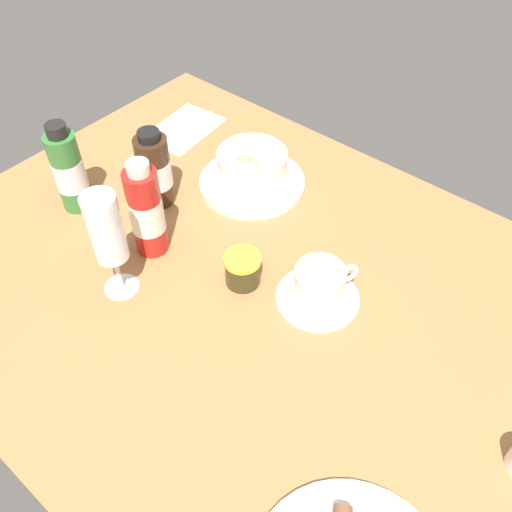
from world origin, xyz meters
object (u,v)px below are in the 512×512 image
Objects in this scene: wine_glass at (107,233)px; sauce_bottle_brown at (155,170)px; porridge_bowl at (252,170)px; jam_jar at (240,270)px; sauce_bottle_red at (146,211)px; cutlery_setting at (182,129)px; coffee_cup at (319,286)px; sauce_bottle_green at (69,171)px.

sauce_bottle_brown is at bearing -59.28° from wine_glass.
porridge_bowl reaches higher than jam_jar.
jam_jar is at bearing -167.16° from sauce_bottle_red.
sauce_bottle_brown is at bearing 124.73° from cutlery_setting.
sauce_bottle_red is at bearing 131.90° from sauce_bottle_brown.
wine_glass is (25.59, 18.41, 9.37)cm from coffee_cup.
sauce_bottle_red is 18.72cm from sauce_bottle_green.
coffee_cup is at bearing -162.48° from sauce_bottle_red.
sauce_bottle_green is at bearing 50.12° from porridge_bowl.
sauce_bottle_green is at bearing 45.46° from sauce_bottle_brown.
wine_glass is 22.39cm from sauce_bottle_brown.
wine_glass is 1.06× the size of sauce_bottle_red.
porridge_bowl is at bearing -126.04° from sauce_bottle_brown.
cutlery_setting is 30.53cm from sauce_bottle_green.
sauce_bottle_red reaches higher than jam_jar.
porridge_bowl is at bearing -129.88° from sauce_bottle_green.
porridge_bowl reaches higher than cutlery_setting.
sauce_bottle_brown is 0.84× the size of sauce_bottle_red.
sauce_bottle_brown reaches higher than coffee_cup.
jam_jar is 0.33× the size of sauce_bottle_red.
porridge_bowl is 30.02cm from coffee_cup.
coffee_cup reaches higher than cutlery_setting.
sauce_bottle_brown is (24.90, -5.44, 4.14)cm from jam_jar.
porridge_bowl is at bearing -54.28° from jam_jar.
coffee_cup is 48.43cm from sauce_bottle_green.
sauce_bottle_brown is 12.46cm from sauce_bottle_red.
cutlery_setting is at bearing -10.49° from porridge_bowl.
sauce_bottle_green is (20.94, 25.06, 4.33)cm from porridge_bowl.
porridge_bowl is at bearing -89.07° from wine_glass.
porridge_bowl is at bearing -95.49° from sauce_bottle_red.
sauce_bottle_green is (35.28, 5.12, 5.08)cm from jam_jar.
sauce_bottle_green is (47.07, 10.30, 4.86)cm from coffee_cup.
sauce_bottle_green is at bearing 12.34° from coffee_cup.
wine_glass is (-24.19, 37.55, 12.13)cm from cutlery_setting.
wine_glass reaches higher than cutlery_setting.
sauce_bottle_red is (28.41, 8.97, 5.25)cm from coffee_cup.
wine_glass is 23.40cm from sauce_bottle_green.
sauce_bottle_red is at bearing 17.52° from coffee_cup.
wine_glass reaches higher than coffee_cup.
porridge_bowl is 34.33cm from wine_glass.
coffee_cup is 2.23× the size of jam_jar.
sauce_bottle_green reaches higher than cutlery_setting.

